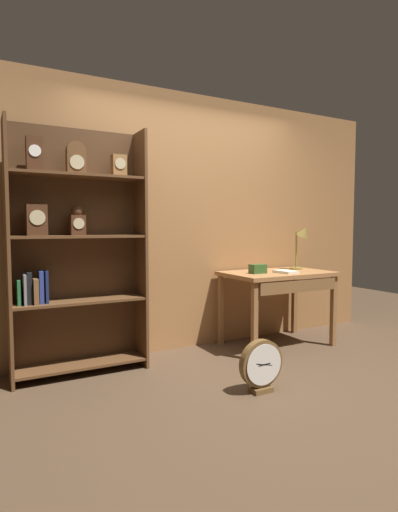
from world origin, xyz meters
TOP-DOWN VIEW (x-y plane):
  - ground_plane at (0.00, 0.00)m, footprint 10.00×10.00m
  - back_wood_panel at (0.00, 1.39)m, footprint 4.80×0.05m
  - bookshelf at (-1.22, 1.11)m, footprint 1.11×0.31m
  - workbench at (0.84, 0.95)m, footprint 1.12×0.70m
  - desk_lamp at (1.21, 1.03)m, footprint 0.21×0.21m
  - toolbox_small at (0.56, 0.95)m, footprint 0.16×0.11m
  - open_repair_manual at (0.84, 0.85)m, footprint 0.19×0.24m
  - round_clock_large at (-0.07, 0.04)m, footprint 0.36×0.11m

SIDE VIEW (x-z plane):
  - ground_plane at x=0.00m, z-range 0.00..0.00m
  - round_clock_large at x=-0.07m, z-range 0.00..0.41m
  - workbench at x=0.84m, z-range 0.29..1.08m
  - open_repair_manual at x=0.84m, z-range 0.78..0.81m
  - toolbox_small at x=0.56m, z-range 0.78..0.87m
  - bookshelf at x=-1.22m, z-range 0.03..2.12m
  - desk_lamp at x=1.21m, z-range 0.87..1.36m
  - back_wood_panel at x=0.00m, z-range 0.00..2.60m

